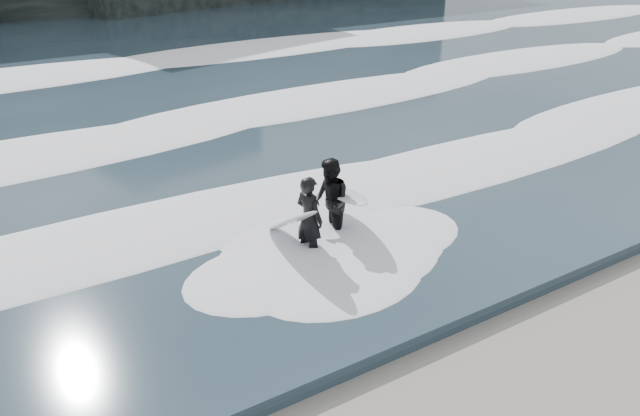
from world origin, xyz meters
The scene contains 6 objects.
sea centered at (0.00, 29.00, 0.15)m, with size 90.00×52.00×0.30m, color #243542.
foam_near centered at (0.00, 9.00, 0.40)m, with size 60.00×3.20×0.20m, color white.
foam_mid centered at (0.00, 16.00, 0.42)m, with size 60.00×4.00×0.24m, color white.
foam_far centered at (0.00, 25.00, 0.45)m, with size 60.00×4.80×0.30m, color white.
surfer_left centered at (-0.78, 6.61, 0.94)m, with size 1.08×2.07×1.85m.
surfer_right centered at (0.11, 6.96, 0.98)m, with size 1.48×2.28×1.94m.
Camera 1 is at (-6.55, -3.22, 6.61)m, focal length 35.00 mm.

